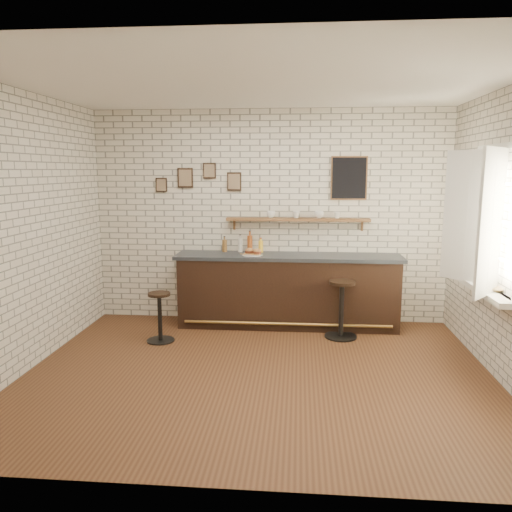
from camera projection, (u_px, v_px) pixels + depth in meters
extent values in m
plane|color=brown|center=(258.00, 373.00, 5.38)|extent=(5.00, 5.00, 0.00)
cube|color=black|center=(288.00, 292.00, 6.95)|extent=(3.00, 0.58, 0.96)
cube|color=#2D333A|center=(288.00, 257.00, 6.86)|extent=(3.10, 0.62, 0.05)
cylinder|color=olive|center=(287.00, 324.00, 6.69)|extent=(2.79, 0.04, 0.04)
cylinder|color=white|center=(253.00, 255.00, 6.82)|extent=(0.28, 0.28, 0.01)
cylinder|color=gold|center=(257.00, 254.00, 6.83)|extent=(0.05, 0.05, 0.00)
cylinder|color=gold|center=(254.00, 254.00, 6.81)|extent=(0.05, 0.05, 0.00)
cylinder|color=gold|center=(245.00, 253.00, 6.89)|extent=(0.06, 0.06, 0.00)
cylinder|color=gold|center=(255.00, 254.00, 6.86)|extent=(0.06, 0.06, 0.00)
cylinder|color=gold|center=(244.00, 255.00, 6.79)|extent=(0.06, 0.06, 0.00)
cylinder|color=gold|center=(256.00, 254.00, 6.84)|extent=(0.04, 0.04, 0.00)
cylinder|color=gold|center=(252.00, 255.00, 6.78)|extent=(0.05, 0.05, 0.00)
cylinder|color=gold|center=(244.00, 255.00, 6.77)|extent=(0.04, 0.04, 0.00)
cylinder|color=gold|center=(241.00, 254.00, 6.85)|extent=(0.05, 0.05, 0.00)
cylinder|color=gold|center=(255.00, 255.00, 6.77)|extent=(0.06, 0.06, 0.00)
cylinder|color=gold|center=(245.00, 254.00, 6.86)|extent=(0.04, 0.04, 0.00)
cylinder|color=brown|center=(225.00, 246.00, 7.10)|extent=(0.07, 0.07, 0.17)
cylinder|color=brown|center=(224.00, 238.00, 7.09)|extent=(0.02, 0.02, 0.04)
cylinder|color=black|center=(224.00, 237.00, 7.08)|extent=(0.03, 0.03, 0.01)
cylinder|color=beige|center=(240.00, 245.00, 7.08)|extent=(0.07, 0.07, 0.20)
cylinder|color=beige|center=(240.00, 237.00, 7.06)|extent=(0.02, 0.02, 0.04)
cylinder|color=black|center=(240.00, 235.00, 7.06)|extent=(0.03, 0.03, 0.01)
cylinder|color=#954318|center=(250.00, 244.00, 7.07)|extent=(0.07, 0.07, 0.24)
cylinder|color=#954318|center=(250.00, 233.00, 7.04)|extent=(0.03, 0.03, 0.05)
cylinder|color=black|center=(250.00, 231.00, 7.04)|extent=(0.03, 0.03, 0.01)
cylinder|color=yellow|center=(261.00, 246.00, 7.06)|extent=(0.07, 0.07, 0.16)
cylinder|color=yellow|center=(261.00, 240.00, 7.04)|extent=(0.03, 0.03, 0.03)
cylinder|color=maroon|center=(261.00, 238.00, 7.04)|extent=(0.03, 0.03, 0.01)
cylinder|color=black|center=(161.00, 340.00, 6.38)|extent=(0.35, 0.35, 0.02)
cylinder|color=black|center=(160.00, 318.00, 6.33)|extent=(0.05, 0.05, 0.58)
cylinder|color=black|center=(159.00, 294.00, 6.28)|extent=(0.33, 0.33, 0.04)
cylinder|color=black|center=(341.00, 336.00, 6.53)|extent=(0.42, 0.42, 0.02)
cylinder|color=black|center=(341.00, 310.00, 6.47)|extent=(0.06, 0.06, 0.69)
cylinder|color=black|center=(342.00, 282.00, 6.41)|extent=(0.39, 0.39, 0.04)
cube|color=brown|center=(298.00, 219.00, 6.96)|extent=(2.00, 0.18, 0.04)
cube|color=brown|center=(234.00, 224.00, 7.12)|extent=(0.03, 0.04, 0.16)
cube|color=brown|center=(362.00, 225.00, 6.97)|extent=(0.03, 0.04, 0.16)
imported|color=white|center=(271.00, 214.00, 6.98)|extent=(0.16, 0.16, 0.09)
imported|color=white|center=(296.00, 215.00, 6.95)|extent=(0.14, 0.14, 0.10)
imported|color=white|center=(319.00, 215.00, 6.93)|extent=(0.15, 0.15, 0.10)
imported|color=white|center=(337.00, 215.00, 6.91)|extent=(0.13, 0.13, 0.09)
cube|color=black|center=(185.00, 178.00, 7.08)|extent=(0.22, 0.02, 0.28)
cube|color=black|center=(210.00, 171.00, 7.03)|extent=(0.18, 0.02, 0.22)
cube|color=black|center=(234.00, 182.00, 7.03)|extent=(0.20, 0.02, 0.26)
cube|color=black|center=(161.00, 185.00, 7.13)|extent=(0.16, 0.02, 0.20)
cube|color=black|center=(349.00, 178.00, 6.88)|extent=(0.46, 0.02, 0.56)
cube|color=white|center=(484.00, 290.00, 5.32)|extent=(0.20, 1.35, 0.06)
cube|color=white|center=(503.00, 146.00, 5.06)|extent=(0.05, 1.30, 0.06)
cube|color=white|center=(491.00, 290.00, 5.32)|extent=(0.05, 1.30, 0.06)
cube|color=white|center=(476.00, 215.00, 5.78)|extent=(0.05, 0.06, 1.50)
cube|color=white|center=(493.00, 223.00, 4.91)|extent=(0.40, 0.46, 1.46)
cube|color=white|center=(472.00, 217.00, 5.50)|extent=(0.40, 0.46, 1.46)
imported|color=tan|center=(487.00, 289.00, 5.18)|extent=(0.24, 0.27, 0.02)
imported|color=tan|center=(487.00, 287.00, 5.20)|extent=(0.24, 0.27, 0.02)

